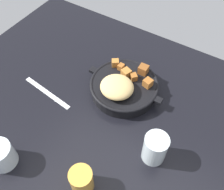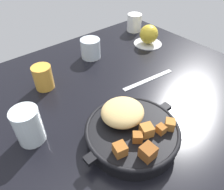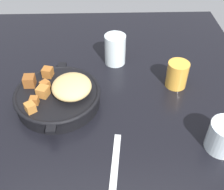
% 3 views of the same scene
% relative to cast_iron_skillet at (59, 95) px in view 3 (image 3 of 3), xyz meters
% --- Properties ---
extents(ground_plane, '(1.18, 0.95, 0.02)m').
position_rel_cast_iron_skillet_xyz_m(ground_plane, '(0.02, 0.12, -0.04)').
color(ground_plane, black).
extents(cast_iron_skillet, '(0.28, 0.24, 0.09)m').
position_rel_cast_iron_skillet_xyz_m(cast_iron_skillet, '(0.00, 0.00, 0.00)').
color(cast_iron_skillet, black).
rests_on(cast_iron_skillet, ground_plane).
extents(butter_knife, '(0.22, 0.04, 0.00)m').
position_rel_cast_iron_skillet_xyz_m(butter_knife, '(0.23, 0.15, -0.03)').
color(butter_knife, silver).
rests_on(butter_knife, ground_plane).
extents(water_glass_short, '(0.08, 0.08, 0.08)m').
position_rel_cast_iron_skillet_xyz_m(water_glass_short, '(0.16, 0.41, 0.01)').
color(water_glass_short, silver).
rests_on(water_glass_short, ground_plane).
extents(water_glass_tall, '(0.07, 0.07, 0.10)m').
position_rel_cast_iron_skillet_xyz_m(water_glass_tall, '(-0.20, 0.16, 0.02)').
color(water_glass_tall, silver).
rests_on(water_glass_tall, ground_plane).
extents(juice_glass_amber, '(0.06, 0.06, 0.08)m').
position_rel_cast_iron_skillet_xyz_m(juice_glass_amber, '(-0.07, 0.34, 0.01)').
color(juice_glass_amber, gold).
rests_on(juice_glass_amber, ground_plane).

